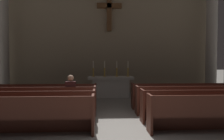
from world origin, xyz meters
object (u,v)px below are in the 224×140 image
(column_left_fourth, at_px, (3,25))
(candlestick_outer_left, at_px, (93,71))
(pew_left_row_4, at_px, (45,96))
(pew_right_row_2, at_px, (204,105))
(pew_left_row_2, at_px, (29,107))
(pew_left_row_1, at_px, (16,115))
(column_right_fourth, at_px, (212,27))
(pew_right_row_3, at_px, (191,100))
(candlestick_inner_left, at_px, (105,71))
(altar, at_px, (111,86))
(candlestick_inner_right, at_px, (117,71))
(pew_left_row_3, at_px, (38,101))
(lone_worshipper, at_px, (71,94))
(pew_right_row_4, at_px, (181,95))
(pew_right_row_1, at_px, (222,113))
(candlestick_outer_right, at_px, (128,71))

(column_left_fourth, distance_m, candlestick_outer_left, 5.40)
(pew_left_row_4, height_order, pew_right_row_2, same)
(pew_left_row_2, bearing_deg, pew_left_row_1, -90.00)
(column_left_fourth, distance_m, column_right_fourth, 11.15)
(pew_right_row_3, height_order, candlestick_inner_left, candlestick_inner_left)
(pew_left_row_1, height_order, altar, altar)
(pew_left_row_4, height_order, candlestick_inner_right, candlestick_inner_right)
(candlestick_outer_left, xyz_separation_m, candlestick_inner_right, (1.15, 0.00, 0.00))
(pew_left_row_1, distance_m, pew_left_row_4, 2.87)
(candlestick_inner_left, bearing_deg, column_left_fourth, 168.33)
(pew_left_row_3, height_order, candlestick_outer_left, candlestick_outer_left)
(column_right_fourth, height_order, candlestick_inner_left, column_right_fourth)
(candlestick_inner_left, bearing_deg, pew_left_row_3, -120.78)
(pew_right_row_2, height_order, candlestick_inner_left, candlestick_inner_left)
(altar, xyz_separation_m, candlestick_inner_left, (-0.30, 0.00, 0.72))
(candlestick_outer_left, bearing_deg, column_left_fourth, 167.02)
(pew_left_row_3, bearing_deg, pew_left_row_4, 90.00)
(lone_worshipper, bearing_deg, pew_left_row_4, 138.77)
(column_right_fourth, distance_m, candlestick_inner_right, 5.88)
(pew_right_row_4, xyz_separation_m, candlestick_inner_right, (-2.21, 2.74, 0.78))
(pew_left_row_4, xyz_separation_m, pew_right_row_4, (5.01, 0.00, 0.00))
(pew_right_row_1, distance_m, lone_worshipper, 4.42)
(pew_left_row_2, xyz_separation_m, column_left_fourth, (-3.07, 5.75, 3.15))
(candlestick_outer_right, bearing_deg, column_right_fourth, 12.98)
(pew_right_row_2, xyz_separation_m, candlestick_inner_left, (-2.81, 4.66, 0.78))
(pew_left_row_1, relative_size, pew_right_row_4, 1.00)
(pew_left_row_4, height_order, candlestick_outer_right, candlestick_outer_right)
(pew_left_row_3, xyz_separation_m, pew_left_row_4, (0.00, 0.96, 0.00))
(pew_right_row_4, xyz_separation_m, candlestick_outer_right, (-1.66, 2.74, 0.78))
(candlestick_outer_left, relative_size, candlestick_outer_right, 1.00)
(lone_worshipper, bearing_deg, pew_left_row_1, -118.22)
(candlestick_outer_left, xyz_separation_m, candlestick_outer_right, (1.70, 0.00, 0.00))
(candlestick_inner_right, bearing_deg, candlestick_outer_left, 180.00)
(pew_left_row_2, distance_m, pew_right_row_1, 5.10)
(pew_left_row_4, xyz_separation_m, lone_worshipper, (1.05, -0.92, 0.22))
(pew_left_row_4, height_order, candlestick_inner_left, candlestick_inner_left)
(pew_left_row_1, xyz_separation_m, column_left_fourth, (-3.07, 6.70, 3.15))
(pew_left_row_4, distance_m, altar, 3.72)
(pew_right_row_4, bearing_deg, candlestick_outer_right, 121.09)
(pew_left_row_3, distance_m, pew_right_row_3, 5.01)
(pew_left_row_4, bearing_deg, pew_left_row_1, -90.00)
(pew_left_row_2, bearing_deg, candlestick_inner_left, 64.67)
(altar, bearing_deg, column_right_fourth, 11.06)
(lone_worshipper, bearing_deg, candlestick_outer_right, 57.79)
(pew_right_row_4, distance_m, candlestick_outer_left, 4.40)
(pew_right_row_4, bearing_deg, pew_left_row_4, 180.00)
(pew_left_row_2, relative_size, lone_worshipper, 2.80)
(pew_right_row_4, bearing_deg, candlestick_inner_left, 135.62)
(pew_left_row_3, xyz_separation_m, column_left_fourth, (-3.07, 4.79, 3.15))
(pew_left_row_1, bearing_deg, column_left_fourth, 114.59)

